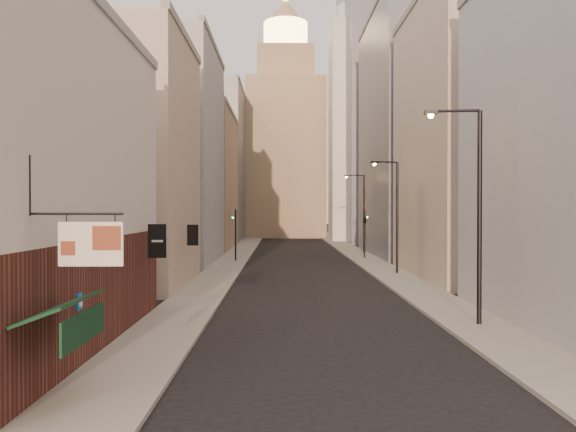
# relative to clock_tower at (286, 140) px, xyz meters

# --- Properties ---
(sidewalk_left) EXTENTS (3.00, 140.00, 0.15)m
(sidewalk_left) POSITION_rel_clock_tower_xyz_m (-5.50, -37.00, -17.56)
(sidewalk_left) COLOR gray
(sidewalk_left) RESTS_ON ground
(sidewalk_right) EXTENTS (3.00, 140.00, 0.15)m
(sidewalk_right) POSITION_rel_clock_tower_xyz_m (7.50, -37.00, -17.56)
(sidewalk_right) COLOR gray
(sidewalk_right) RESTS_ON ground
(near_building_left) EXTENTS (8.30, 23.04, 12.30)m
(near_building_left) POSITION_rel_clock_tower_xyz_m (-9.99, -83.00, -11.61)
(near_building_left) COLOR brown
(near_building_left) RESTS_ON ground
(left_bldg_beige) EXTENTS (8.00, 12.00, 16.00)m
(left_bldg_beige) POSITION_rel_clock_tower_xyz_m (-11.00, -66.00, -9.63)
(left_bldg_beige) COLOR tan
(left_bldg_beige) RESTS_ON ground
(left_bldg_grey) EXTENTS (8.00, 16.00, 20.00)m
(left_bldg_grey) POSITION_rel_clock_tower_xyz_m (-11.00, -50.00, -7.63)
(left_bldg_grey) COLOR #95959A
(left_bldg_grey) RESTS_ON ground
(left_bldg_tan) EXTENTS (8.00, 18.00, 17.00)m
(left_bldg_tan) POSITION_rel_clock_tower_xyz_m (-11.00, -32.00, -9.13)
(left_bldg_tan) COLOR #997E5F
(left_bldg_tan) RESTS_ON ground
(left_bldg_wingrid) EXTENTS (8.00, 20.00, 24.00)m
(left_bldg_wingrid) POSITION_rel_clock_tower_xyz_m (-11.00, -12.00, -5.63)
(left_bldg_wingrid) COLOR gray
(left_bldg_wingrid) RESTS_ON ground
(right_bldg_beige) EXTENTS (8.00, 16.00, 20.00)m
(right_bldg_beige) POSITION_rel_clock_tower_xyz_m (13.00, -62.00, -7.63)
(right_bldg_beige) COLOR tan
(right_bldg_beige) RESTS_ON ground
(right_bldg_wingrid) EXTENTS (8.00, 20.00, 26.00)m
(right_bldg_wingrid) POSITION_rel_clock_tower_xyz_m (13.00, -42.00, -4.63)
(right_bldg_wingrid) COLOR gray
(right_bldg_wingrid) RESTS_ON ground
(highrise) EXTENTS (21.00, 23.00, 51.20)m
(highrise) POSITION_rel_clock_tower_xyz_m (19.00, -14.00, 8.02)
(highrise) COLOR gray
(highrise) RESTS_ON ground
(clock_tower) EXTENTS (14.00, 14.00, 44.90)m
(clock_tower) POSITION_rel_clock_tower_xyz_m (0.00, 0.00, 0.00)
(clock_tower) COLOR #997E5F
(clock_tower) RESTS_ON ground
(white_tower) EXTENTS (8.00, 8.00, 41.50)m
(white_tower) POSITION_rel_clock_tower_xyz_m (11.00, -14.00, 0.97)
(white_tower) COLOR silver
(white_tower) RESTS_ON ground
(streetlamp_near) EXTENTS (2.42, 0.42, 9.23)m
(streetlamp_near) POSITION_rel_clock_tower_xyz_m (7.35, -79.29, -12.36)
(streetlamp_near) COLOR black
(streetlamp_near) RESTS_ON ground
(streetlamp_mid) EXTENTS (2.20, 0.82, 8.63)m
(streetlamp_mid) POSITION_rel_clock_tower_xyz_m (7.83, -60.39, -12.70)
(streetlamp_mid) COLOR black
(streetlamp_mid) RESTS_ON ground
(streetlamp_far) EXTENTS (2.32, 0.29, 8.83)m
(streetlamp_far) POSITION_rel_clock_tower_xyz_m (8.16, -40.87, -12.59)
(streetlamp_far) COLOR black
(streetlamp_far) RESTS_ON ground
(traffic_light_left) EXTENTS (0.55, 0.44, 5.00)m
(traffic_light_left) POSITION_rel_clock_tower_xyz_m (-5.13, -49.73, -14.02)
(traffic_light_left) COLOR black
(traffic_light_left) RESTS_ON ground
(traffic_light_right) EXTENTS (0.64, 0.62, 5.00)m
(traffic_light_right) POSITION_rel_clock_tower_xyz_m (7.56, -47.00, -13.84)
(traffic_light_right) COLOR black
(traffic_light_right) RESTS_ON ground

